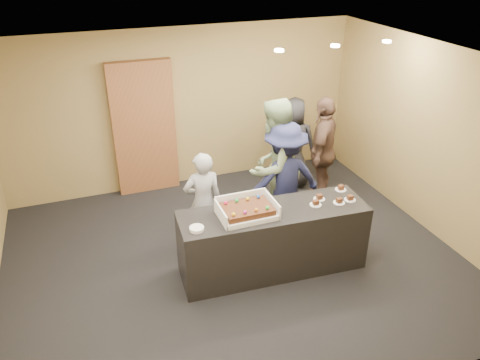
# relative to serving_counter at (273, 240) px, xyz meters

# --- Properties ---
(room) EXTENTS (6.04, 6.00, 2.70)m
(room) POSITION_rel_serving_counter_xyz_m (-0.41, 0.35, 0.90)
(room) COLOR black
(room) RESTS_ON ground
(serving_counter) EXTENTS (2.44, 0.86, 0.90)m
(serving_counter) POSITION_rel_serving_counter_xyz_m (0.00, 0.00, 0.00)
(serving_counter) COLOR black
(serving_counter) RESTS_ON floor
(storage_cabinet) EXTENTS (1.02, 0.15, 2.24)m
(storage_cabinet) POSITION_rel_serving_counter_xyz_m (-1.11, 2.76, 0.67)
(storage_cabinet) COLOR brown
(storage_cabinet) RESTS_ON floor
(cake_box) EXTENTS (0.69, 0.48, 0.20)m
(cake_box) POSITION_rel_serving_counter_xyz_m (-0.36, 0.03, 0.50)
(cake_box) COLOR white
(cake_box) RESTS_ON serving_counter
(sheet_cake) EXTENTS (0.59, 0.41, 0.11)m
(sheet_cake) POSITION_rel_serving_counter_xyz_m (-0.36, 0.00, 0.55)
(sheet_cake) COLOR #37180C
(sheet_cake) RESTS_ON cake_box
(plate_stack) EXTENTS (0.17, 0.17, 0.04)m
(plate_stack) POSITION_rel_serving_counter_xyz_m (-1.02, -0.09, 0.47)
(plate_stack) COLOR white
(plate_stack) RESTS_ON serving_counter
(slice_a) EXTENTS (0.15, 0.15, 0.07)m
(slice_a) POSITION_rel_serving_counter_xyz_m (0.55, -0.06, 0.47)
(slice_a) COLOR white
(slice_a) RESTS_ON serving_counter
(slice_b) EXTENTS (0.15, 0.15, 0.07)m
(slice_b) POSITION_rel_serving_counter_xyz_m (0.67, 0.05, 0.47)
(slice_b) COLOR white
(slice_b) RESTS_ON serving_counter
(slice_c) EXTENTS (0.15, 0.15, 0.07)m
(slice_c) POSITION_rel_serving_counter_xyz_m (0.86, -0.12, 0.47)
(slice_c) COLOR white
(slice_c) RESTS_ON serving_counter
(slice_d) EXTENTS (0.15, 0.15, 0.07)m
(slice_d) POSITION_rel_serving_counter_xyz_m (1.06, 0.17, 0.47)
(slice_d) COLOR white
(slice_d) RESTS_ON serving_counter
(slice_e) EXTENTS (0.15, 0.15, 0.07)m
(slice_e) POSITION_rel_serving_counter_xyz_m (1.03, -0.11, 0.47)
(slice_e) COLOR white
(slice_e) RESTS_ON serving_counter
(person_server_grey) EXTENTS (0.54, 0.37, 1.45)m
(person_server_grey) POSITION_rel_serving_counter_xyz_m (-0.69, 0.80, 0.28)
(person_server_grey) COLOR #A1A1A6
(person_server_grey) RESTS_ON floor
(person_sage_man) EXTENTS (1.22, 1.15, 2.00)m
(person_sage_man) POSITION_rel_serving_counter_xyz_m (0.42, 0.96, 0.55)
(person_sage_man) COLOR #8AA477
(person_sage_man) RESTS_ON floor
(person_navy_man) EXTENTS (1.12, 0.66, 1.71)m
(person_navy_man) POSITION_rel_serving_counter_xyz_m (0.51, 0.79, 0.41)
(person_navy_man) COLOR #1B1E40
(person_navy_man) RESTS_ON floor
(person_brown_extra) EXTENTS (1.02, 1.08, 1.80)m
(person_brown_extra) POSITION_rel_serving_counter_xyz_m (1.47, 1.39, 0.45)
(person_brown_extra) COLOR brown
(person_brown_extra) RESTS_ON floor
(person_dark_suit) EXTENTS (0.92, 0.78, 1.59)m
(person_dark_suit) POSITION_rel_serving_counter_xyz_m (1.26, 2.04, 0.35)
(person_dark_suit) COLOR #242429
(person_dark_suit) RESTS_ON floor
(ceiling_spotlights) EXTENTS (1.72, 0.12, 0.03)m
(ceiling_spotlights) POSITION_rel_serving_counter_xyz_m (1.19, 0.85, 2.22)
(ceiling_spotlights) COLOR #FFEAC6
(ceiling_spotlights) RESTS_ON ceiling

